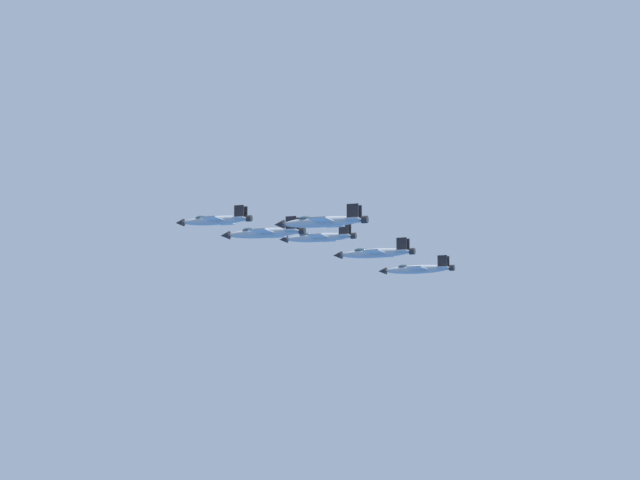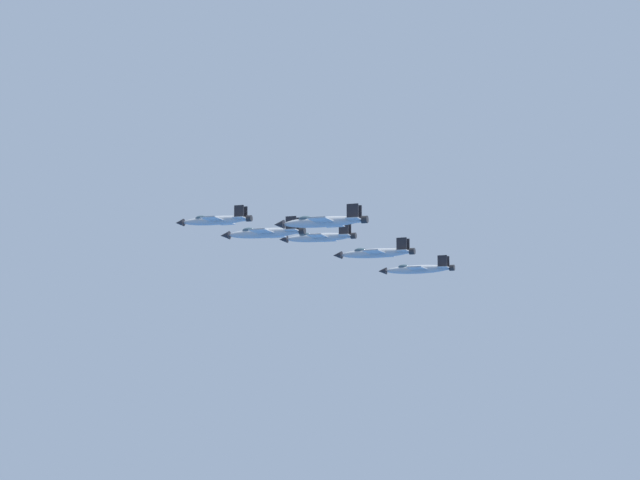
{
  "view_description": "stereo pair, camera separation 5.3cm",
  "coord_description": "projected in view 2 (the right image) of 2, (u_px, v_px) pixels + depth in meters",
  "views": [
    {
      "loc": [
        64.63,
        -232.26,
        106.64
      ],
      "look_at": [
        6.62,
        -20.49,
        139.48
      ],
      "focal_mm": 71.31,
      "sensor_mm": 36.0,
      "label": 1
    },
    {
      "loc": [
        64.68,
        -232.25,
        106.64
      ],
      "look_at": [
        6.62,
        -20.49,
        139.48
      ],
      "focal_mm": 71.31,
      "sensor_mm": 36.0,
      "label": 2
    }
  ],
  "objects": [
    {
      "name": "jet_slot_rear",
      "position": [
        375.0,
        253.0,
        218.07
      ],
      "size": [
        14.91,
        9.22,
        3.13
      ],
      "rotation": [
        0.0,
        0.0,
        3.03
      ],
      "color": "#9EA3A8"
    },
    {
      "name": "jet_right_wingman",
      "position": [
        319.0,
        237.0,
        236.19
      ],
      "size": [
        15.21,
        9.32,
        3.2
      ],
      "rotation": [
        0.0,
        0.0,
        3.07
      ],
      "color": "#9EA3A8"
    },
    {
      "name": "jet_left_wingman",
      "position": [
        264.0,
        233.0,
        211.75
      ],
      "size": [
        15.41,
        9.5,
        3.24
      ],
      "rotation": [
        0.0,
        0.0,
        3.04
      ],
      "color": "#9EA3A8"
    },
    {
      "name": "jet_left_outer",
      "position": [
        322.0,
        222.0,
        194.28
      ],
      "size": [
        15.28,
        9.38,
        3.21
      ],
      "rotation": [
        0.0,
        0.0,
        3.06
      ],
      "color": "#9EA3A8"
    },
    {
      "name": "jet_lead",
      "position": [
        215.0,
        220.0,
        229.82
      ],
      "size": [
        15.19,
        9.34,
        3.19
      ],
      "rotation": [
        0.0,
        0.0,
        3.05
      ],
      "color": "#9EA3A8"
    },
    {
      "name": "jet_right_outer",
      "position": [
        418.0,
        269.0,
        242.11
      ],
      "size": [
        15.2,
        9.38,
        3.19
      ],
      "rotation": [
        0.0,
        0.0,
        3.04
      ],
      "color": "#9EA3A8"
    }
  ]
}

